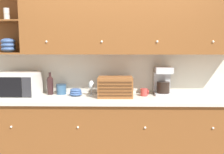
{
  "coord_description": "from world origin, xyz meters",
  "views": [
    {
      "loc": [
        0.05,
        -3.35,
        1.58
      ],
      "look_at": [
        0.0,
        -0.21,
        1.17
      ],
      "focal_mm": 40.0,
      "sensor_mm": 36.0,
      "label": 1
    }
  ],
  "objects": [
    {
      "name": "microwave",
      "position": [
        -1.17,
        -0.29,
        1.08
      ],
      "size": [
        0.5,
        0.42,
        0.3
      ],
      "color": "silver",
      "rests_on": "counter_unit"
    },
    {
      "name": "coffee_maker",
      "position": [
        0.66,
        -0.15,
        1.11
      ],
      "size": [
        0.22,
        0.22,
        0.36
      ],
      "color": "#B7B7BC",
      "rests_on": "counter_unit"
    },
    {
      "name": "upper_cabinets",
      "position": [
        0.17,
        -0.17,
        1.88
      ],
      "size": [
        3.07,
        0.36,
        0.85
      ],
      "color": "brown",
      "rests_on": "backsplash_panel"
    },
    {
      "name": "wine_bottle",
      "position": [
        -0.81,
        -0.16,
        1.06
      ],
      "size": [
        0.08,
        0.08,
        0.29
      ],
      "color": "black",
      "rests_on": "counter_unit"
    },
    {
      "name": "wine_glass",
      "position": [
        -0.26,
        -0.21,
        1.06
      ],
      "size": [
        0.07,
        0.07,
        0.19
      ],
      "color": "silver",
      "rests_on": "counter_unit"
    },
    {
      "name": "counter_unit",
      "position": [
        0.0,
        -0.3,
        0.47
      ],
      "size": [
        3.09,
        0.64,
        0.93
      ],
      "color": "brown",
      "rests_on": "ground_plane"
    },
    {
      "name": "bread_box",
      "position": [
        0.04,
        -0.3,
        1.06
      ],
      "size": [
        0.43,
        0.28,
        0.25
      ],
      "color": "brown",
      "rests_on": "counter_unit"
    },
    {
      "name": "wall_back",
      "position": [
        0.0,
        0.03,
        1.3
      ],
      "size": [
        5.47,
        0.06,
        2.6
      ],
      "color": "silver",
      "rests_on": "ground_plane"
    },
    {
      "name": "storage_canister",
      "position": [
        -0.67,
        -0.14,
        1.0
      ],
      "size": [
        0.13,
        0.13,
        0.13
      ],
      "color": "#33567A",
      "rests_on": "counter_unit"
    },
    {
      "name": "mug",
      "position": [
        0.41,
        -0.23,
        0.98
      ],
      "size": [
        0.1,
        0.09,
        0.09
      ],
      "color": "#B73D38",
      "rests_on": "counter_unit"
    },
    {
      "name": "backsplash_panel",
      "position": [
        0.0,
        -0.01,
        1.2
      ],
      "size": [
        3.07,
        0.01,
        0.53
      ],
      "color": "silver",
      "rests_on": "counter_unit"
    },
    {
      "name": "bowl_stack_on_counter",
      "position": [
        -0.46,
        -0.24,
        0.98
      ],
      "size": [
        0.16,
        0.16,
        0.09
      ],
      "color": "#3D5B93",
      "rests_on": "counter_unit"
    }
  ]
}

